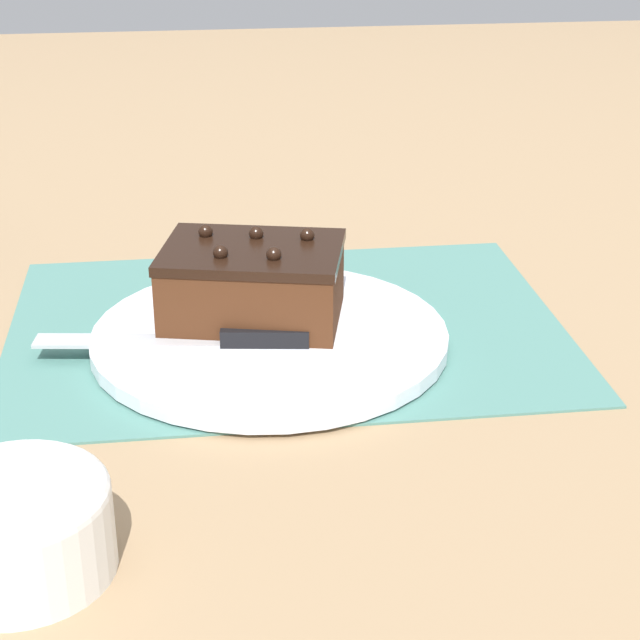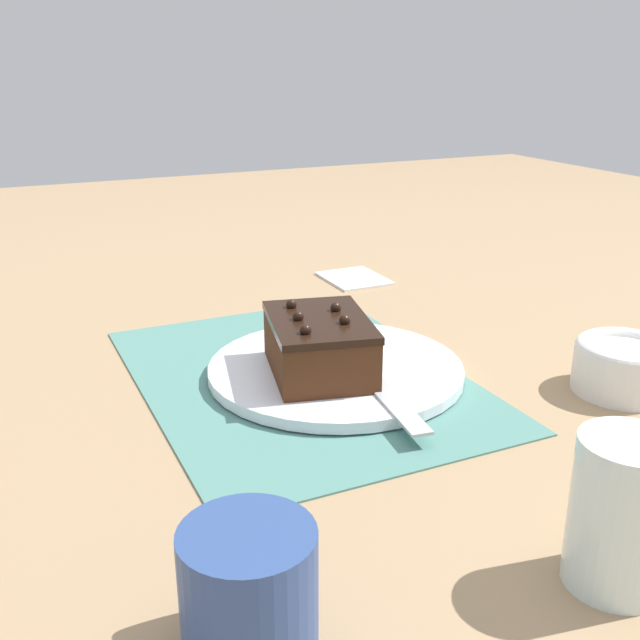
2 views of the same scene
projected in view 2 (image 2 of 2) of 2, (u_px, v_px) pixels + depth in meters
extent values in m
plane|color=#9E7F5B|center=(299.00, 378.00, 0.84)|extent=(3.00, 3.00, 0.00)
cube|color=slate|center=(299.00, 376.00, 0.84)|extent=(0.46, 0.34, 0.00)
cylinder|color=white|center=(336.00, 369.00, 0.84)|extent=(0.29, 0.29, 0.01)
cube|color=#472614|center=(319.00, 349.00, 0.81)|extent=(0.16, 0.13, 0.05)
cube|color=black|center=(319.00, 322.00, 0.80)|extent=(0.16, 0.13, 0.01)
sphere|color=black|center=(306.00, 330.00, 0.75)|extent=(0.01, 0.01, 0.01)
sphere|color=black|center=(345.00, 320.00, 0.78)|extent=(0.01, 0.01, 0.01)
sphere|color=black|center=(298.00, 317.00, 0.79)|extent=(0.01, 0.01, 0.01)
sphere|color=black|center=(336.00, 307.00, 0.82)|extent=(0.01, 0.01, 0.01)
sphere|color=black|center=(291.00, 304.00, 0.83)|extent=(0.01, 0.01, 0.01)
cube|color=black|center=(356.00, 357.00, 0.84)|extent=(0.07, 0.03, 0.01)
cube|color=#B7BABF|center=(393.00, 401.00, 0.75)|extent=(0.15, 0.04, 0.00)
cylinder|color=silver|center=(622.00, 513.00, 0.50)|extent=(0.07, 0.07, 0.11)
cylinder|color=white|center=(624.00, 370.00, 0.80)|extent=(0.11, 0.11, 0.05)
torus|color=white|center=(627.00, 349.00, 0.79)|extent=(0.11, 0.11, 0.02)
cylinder|color=navy|center=(249.00, 599.00, 0.44)|extent=(0.08, 0.08, 0.09)
torus|color=navy|center=(224.00, 552.00, 0.47)|extent=(0.01, 0.06, 0.06)
cube|color=white|center=(354.00, 277.00, 1.21)|extent=(0.11, 0.09, 0.01)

